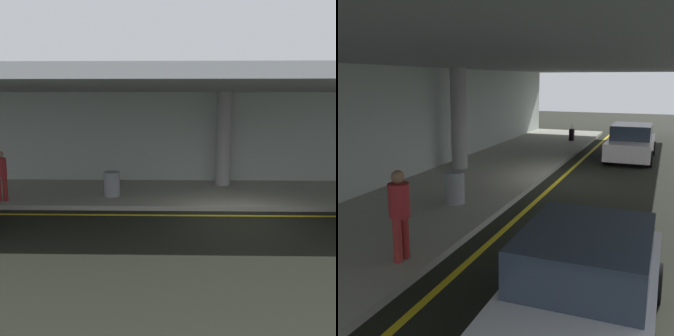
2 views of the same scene
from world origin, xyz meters
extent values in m
plane|color=black|center=(0.00, 0.00, 0.00)|extent=(60.00, 60.00, 0.00)
cube|color=#9C9A8C|center=(0.00, 3.10, 0.07)|extent=(26.00, 4.20, 0.15)
cube|color=yellow|center=(0.00, 0.51, 0.00)|extent=(26.00, 0.14, 0.01)
cylinder|color=#979393|center=(0.00, 4.31, 1.97)|extent=(0.59, 0.59, 3.65)
cube|color=gray|center=(0.00, 2.60, 3.95)|extent=(28.00, 13.20, 0.30)
cube|color=#AEB7AF|center=(0.00, 5.35, 1.90)|extent=(26.00, 0.30, 3.80)
cylinder|color=maroon|center=(-7.50, 1.55, 0.56)|extent=(0.16, 0.16, 0.82)
cylinder|color=#A42529|center=(-7.61, 1.55, 1.28)|extent=(0.38, 0.38, 0.62)
cylinder|color=gray|center=(-4.09, 2.35, 0.57)|extent=(0.56, 0.56, 0.85)
camera|label=1|loc=(-1.82, -10.90, 3.40)|focal=41.64mm
camera|label=2|loc=(-13.58, -2.83, 3.40)|focal=44.68mm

